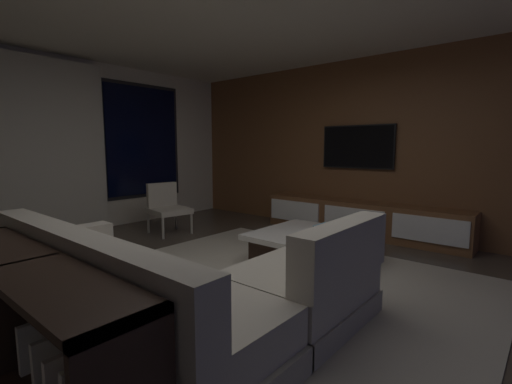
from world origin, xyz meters
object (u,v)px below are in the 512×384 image
coffee_table (309,248)px  console_table_behind_couch (28,318)px  accent_chair_near_window (167,205)px  media_console (362,220)px  book_stack_on_coffee_table (325,230)px  mounted_tv (357,147)px  sectional_couch (178,294)px

coffee_table → console_table_behind_couch: size_ratio=0.55×
coffee_table → console_table_behind_couch: (-2.86, 0.04, 0.23)m
accent_chair_near_window → media_console: size_ratio=0.25×
coffee_table → book_stack_on_coffee_table: book_stack_on_coffee_table is taller
book_stack_on_coffee_table → media_console: bearing=8.7°
accent_chair_near_window → mounted_tv: bearing=-49.1°
book_stack_on_coffee_table → accent_chair_near_window: accent_chair_near_window is taller
mounted_tv → console_table_behind_couch: (-4.68, -0.23, -0.93)m
book_stack_on_coffee_table → mounted_tv: 2.04m
sectional_couch → accent_chair_near_window: sectional_couch is taller
sectional_couch → console_table_behind_couch: bearing=172.0°
accent_chair_near_window → media_console: bearing=-54.1°
sectional_couch → coffee_table: sectional_couch is taller
coffee_table → mounted_tv: bearing=8.5°
coffee_table → console_table_behind_couch: bearing=179.2°
sectional_couch → console_table_behind_couch: (-0.91, 0.13, 0.13)m
book_stack_on_coffee_table → accent_chair_near_window: size_ratio=0.34×
coffee_table → accent_chair_near_window: (-0.14, 2.53, 0.25)m
accent_chair_near_window → sectional_couch: bearing=-124.7°
media_console → console_table_behind_couch: size_ratio=1.48×
media_console → console_table_behind_couch: (-4.50, -0.03, 0.16)m
sectional_couch → coffee_table: bearing=2.6°
book_stack_on_coffee_table → console_table_behind_couch: size_ratio=0.13×
mounted_tv → media_console: bearing=-132.4°
coffee_table → book_stack_on_coffee_table: size_ratio=4.35×
coffee_table → book_stack_on_coffee_table: bearing=-69.7°
book_stack_on_coffee_table → accent_chair_near_window: bearing=94.3°
accent_chair_near_window → coffee_table: bearing=-86.9°
book_stack_on_coffee_table → sectional_couch: bearing=177.8°
accent_chair_near_window → mounted_tv: mounted_tv is taller
sectional_couch → book_stack_on_coffee_table: sectional_couch is taller
book_stack_on_coffee_table → console_table_behind_couch: bearing=176.0°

